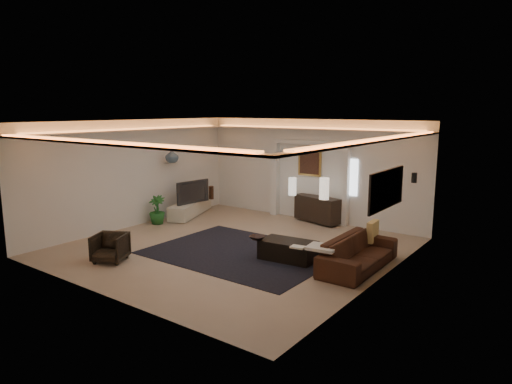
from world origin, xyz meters
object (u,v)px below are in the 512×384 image
Objects in this scene: sofa at (358,253)px; armchair at (110,248)px; coffee_table at (288,251)px; console at (317,209)px.

armchair is at bearing 120.93° from sofa.
sofa is at bearing 3.68° from armchair.
armchair is (-4.41, -2.70, -0.02)m from sofa.
coffee_table is 3.77m from armchair.
console is 1.19× the size of coffee_table.
console reaches higher than coffee_table.
armchair is at bearing -147.54° from coffee_table.
coffee_table is (1.09, -3.25, -0.20)m from console.
console is at bearing 103.30° from coffee_table.
sofa is 3.33× the size of armchair.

